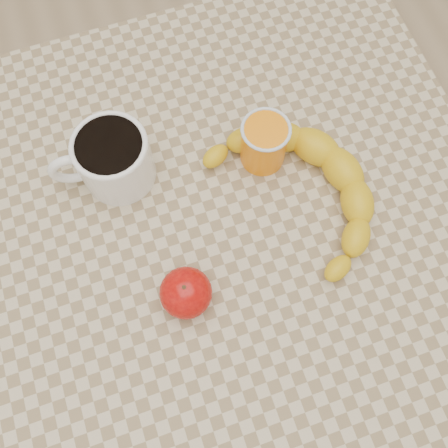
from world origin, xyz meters
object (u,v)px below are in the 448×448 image
object	(u,v)px
table	(224,247)
orange_juice_glass	(264,143)
apple	(186,293)
banana	(302,190)
coffee_mug	(112,159)

from	to	relation	value
table	orange_juice_glass	distance (m)	0.18
apple	banana	distance (m)	0.21
apple	table	bearing A→B (deg)	44.49
table	banana	bearing A→B (deg)	5.14
table	apple	distance (m)	0.16
orange_juice_glass	banana	distance (m)	0.08
banana	orange_juice_glass	bearing A→B (deg)	94.27
table	orange_juice_glass	xyz separation A→B (m)	(0.09, 0.09, 0.13)
table	coffee_mug	world-z (taller)	coffee_mug
orange_juice_glass	apple	bearing A→B (deg)	-135.45
table	orange_juice_glass	world-z (taller)	orange_juice_glass
coffee_mug	orange_juice_glass	xyz separation A→B (m)	(0.21, -0.04, -0.01)
table	banana	distance (m)	0.16
coffee_mug	apple	xyz separation A→B (m)	(0.04, -0.21, -0.02)
coffee_mug	banana	distance (m)	0.27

